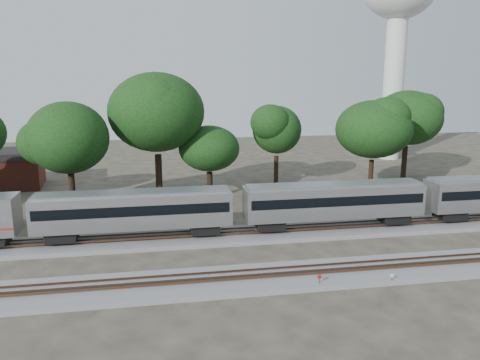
% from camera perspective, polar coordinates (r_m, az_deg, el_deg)
% --- Properties ---
extents(ground, '(160.00, 160.00, 0.00)m').
position_cam_1_polar(ground, '(39.66, 0.77, -9.86)').
color(ground, '#383328').
rests_on(ground, ground).
extents(track_far, '(160.00, 5.00, 0.73)m').
position_cam_1_polar(track_far, '(45.11, -0.64, -6.76)').
color(track_far, slate).
rests_on(track_far, ground).
extents(track_near, '(160.00, 5.00, 0.73)m').
position_cam_1_polar(track_near, '(35.98, 1.97, -11.95)').
color(track_near, slate).
rests_on(track_near, ground).
extents(train, '(92.24, 3.18, 4.69)m').
position_cam_1_polar(train, '(46.80, 11.55, -2.39)').
color(train, silver).
rests_on(train, ground).
extents(switch_stand_red, '(0.33, 0.10, 1.05)m').
position_cam_1_polar(switch_stand_red, '(35.18, 9.66, -11.89)').
color(switch_stand_red, '#512D19').
rests_on(switch_stand_red, ground).
extents(switch_stand_white, '(0.29, 0.09, 0.91)m').
position_cam_1_polar(switch_stand_white, '(36.93, 18.02, -11.29)').
color(switch_stand_white, '#512D19').
rests_on(switch_stand_white, ground).
extents(switch_lever, '(0.53, 0.35, 0.30)m').
position_cam_1_polar(switch_lever, '(35.92, 12.00, -12.37)').
color(switch_lever, '#512D19').
rests_on(switch_lever, ground).
extents(water_tower, '(12.88, 12.88, 35.65)m').
position_cam_1_polar(water_tower, '(91.88, 18.76, 18.98)').
color(water_tower, silver).
rests_on(water_tower, ground).
extents(brick_building, '(11.48, 8.69, 5.15)m').
position_cam_1_polar(brick_building, '(72.27, -27.14, 1.18)').
color(brick_building, maroon).
rests_on(brick_building, ground).
extents(tree_2, '(8.78, 8.78, 12.39)m').
position_cam_1_polar(tree_2, '(53.76, -20.22, 4.84)').
color(tree_2, black).
rests_on(tree_2, ground).
extents(tree_3, '(11.14, 11.14, 15.70)m').
position_cam_1_polar(tree_3, '(56.51, -10.15, 8.13)').
color(tree_3, black).
rests_on(tree_3, ground).
extents(tree_4, '(6.55, 6.55, 9.23)m').
position_cam_1_polar(tree_4, '(57.71, -3.78, 3.85)').
color(tree_4, black).
rests_on(tree_4, ground).
extents(tree_5, '(8.05, 8.05, 11.35)m').
position_cam_1_polar(tree_5, '(64.70, 4.51, 6.11)').
color(tree_5, black).
rests_on(tree_5, ground).
extents(tree_6, '(8.68, 8.68, 12.24)m').
position_cam_1_polar(tree_6, '(61.80, 15.97, 5.95)').
color(tree_6, black).
rests_on(tree_6, ground).
extents(tree_7, '(9.22, 9.22, 13.00)m').
position_cam_1_polar(tree_7, '(74.21, 19.75, 7.14)').
color(tree_7, black).
rests_on(tree_7, ground).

